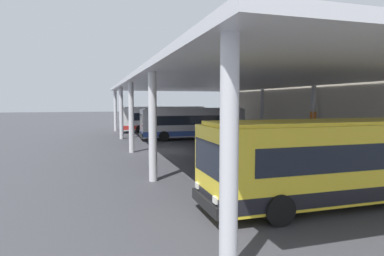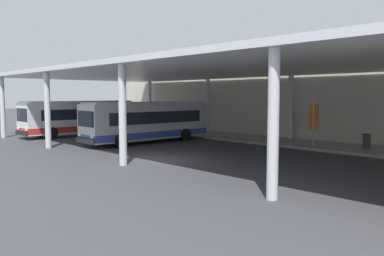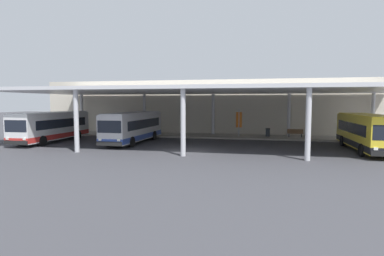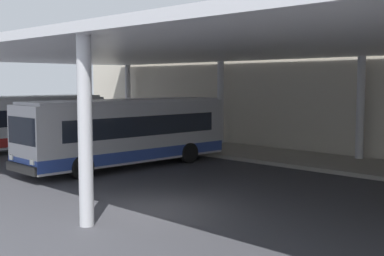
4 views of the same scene
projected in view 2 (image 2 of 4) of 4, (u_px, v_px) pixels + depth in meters
ground_plane at (160, 160)px, 21.81m from camera, size 200.00×200.00×0.00m
platform_kerb at (278, 141)px, 29.90m from camera, size 42.00×4.50×0.18m
station_building_facade at (301, 97)px, 31.85m from camera, size 48.00×1.60×7.13m
canopy_shelter at (225, 70)px, 25.16m from camera, size 40.00×17.00×5.55m
bus_nearest_bay at (80, 117)px, 35.35m from camera, size 2.77×10.54×3.17m
bus_second_bay at (147, 121)px, 29.80m from camera, size 2.85×10.57×3.17m
trash_bin at (367, 141)px, 25.02m from camera, size 0.52×0.52×0.98m
banner_sign at (314, 120)px, 26.72m from camera, size 0.70×0.12×3.20m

